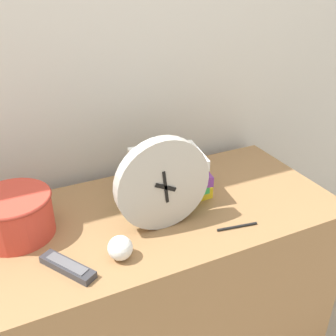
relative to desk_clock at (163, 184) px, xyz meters
name	(u,v)px	position (x,y,z in m)	size (l,w,h in m)	color
wall_back	(95,45)	(-0.05, 0.43, 0.32)	(6.00, 0.04, 2.40)	beige
desk	(142,300)	(-0.05, 0.08, -0.51)	(1.30, 0.56, 0.74)	olive
desk_clock	(163,184)	(0.00, 0.00, 0.00)	(0.29, 0.04, 0.29)	#B7B2A8
book_stack	(171,177)	(0.08, 0.12, -0.06)	(0.26, 0.21, 0.16)	yellow
basket	(15,214)	(-0.40, 0.14, -0.07)	(0.22, 0.22, 0.13)	#C63D2D
tv_remote	(68,267)	(-0.31, -0.07, -0.13)	(0.12, 0.16, 0.02)	#333338
crumpled_paper_ball	(120,248)	(-0.17, -0.09, -0.11)	(0.07, 0.07, 0.07)	white
pen	(237,227)	(0.20, -0.11, -0.14)	(0.13, 0.03, 0.01)	black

